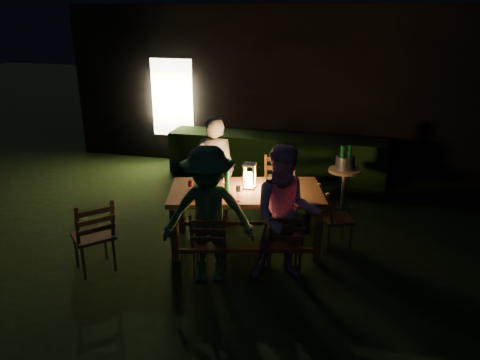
% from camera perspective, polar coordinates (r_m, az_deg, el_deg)
% --- Properties ---
extents(garden_envelope, '(40.00, 40.00, 3.20)m').
position_cam_1_polar(garden_envelope, '(11.22, 9.29, 12.08)').
color(garden_envelope, black).
rests_on(garden_envelope, ground).
extents(dining_table, '(2.21, 1.49, 0.84)m').
position_cam_1_polar(dining_table, '(6.26, 0.69, -1.90)').
color(dining_table, '#52341B').
rests_on(dining_table, ground).
extents(chair_near_left, '(0.52, 0.54, 0.95)m').
position_cam_1_polar(chair_near_left, '(5.77, -3.70, -9.10)').
color(chair_near_left, '#52341B').
rests_on(chair_near_left, ground).
extents(chair_near_right, '(0.54, 0.56, 0.97)m').
position_cam_1_polar(chair_near_right, '(5.79, 5.35, -8.98)').
color(chair_near_right, '#52341B').
rests_on(chair_near_right, ground).
extents(chair_far_left, '(0.52, 0.54, 0.89)m').
position_cam_1_polar(chair_far_left, '(7.16, -3.08, -3.20)').
color(chair_far_left, '#52341B').
rests_on(chair_far_left, ground).
extents(chair_far_right, '(0.60, 0.63, 1.06)m').
position_cam_1_polar(chair_far_right, '(7.17, 4.94, -2.78)').
color(chair_far_right, '#52341B').
rests_on(chair_far_right, ground).
extents(chair_end, '(0.55, 0.53, 0.90)m').
position_cam_1_polar(chair_end, '(6.59, 11.49, -5.73)').
color(chair_end, '#52341B').
rests_on(chair_end, ground).
extents(chair_spare, '(0.67, 0.67, 1.03)m').
position_cam_1_polar(chair_spare, '(6.14, -17.28, -7.90)').
color(chair_spare, '#52341B').
rests_on(chair_spare, ground).
extents(person_house_side, '(0.69, 0.54, 1.66)m').
position_cam_1_polar(person_house_side, '(7.00, -3.13, 1.18)').
color(person_house_side, beige).
rests_on(person_house_side, ground).
extents(person_opp_right, '(0.95, 0.83, 1.68)m').
position_cam_1_polar(person_opp_right, '(5.50, 5.59, -4.27)').
color(person_opp_right, '#CB8CAF').
rests_on(person_opp_right, ground).
extents(person_opp_left, '(1.21, 0.88, 1.68)m').
position_cam_1_polar(person_opp_left, '(5.48, -3.84, -4.32)').
color(person_opp_left, '#2D5A34').
rests_on(person_opp_left, ground).
extents(lantern, '(0.16, 0.16, 0.35)m').
position_cam_1_polar(lantern, '(6.22, 1.15, 0.33)').
color(lantern, white).
rests_on(lantern, dining_table).
extents(plate_far_left, '(0.25, 0.25, 0.01)m').
position_cam_1_polar(plate_far_left, '(6.44, -4.25, -0.43)').
color(plate_far_left, white).
rests_on(plate_far_left, dining_table).
extents(plate_near_left, '(0.25, 0.25, 0.01)m').
position_cam_1_polar(plate_near_left, '(6.03, -4.49, -1.90)').
color(plate_near_left, white).
rests_on(plate_near_left, dining_table).
extents(plate_far_right, '(0.25, 0.25, 0.01)m').
position_cam_1_polar(plate_far_right, '(6.45, 4.65, -0.40)').
color(plate_far_right, white).
rests_on(plate_far_right, dining_table).
extents(plate_near_right, '(0.25, 0.25, 0.01)m').
position_cam_1_polar(plate_near_right, '(6.05, 5.01, -1.86)').
color(plate_near_right, white).
rests_on(plate_near_right, dining_table).
extents(wineglass_a, '(0.06, 0.06, 0.18)m').
position_cam_1_polar(wineglass_a, '(6.46, -2.02, 0.43)').
color(wineglass_a, '#59070F').
rests_on(wineglass_a, dining_table).
extents(wineglass_b, '(0.06, 0.06, 0.18)m').
position_cam_1_polar(wineglass_b, '(6.11, -6.05, -0.85)').
color(wineglass_b, '#59070F').
rests_on(wineglass_b, dining_table).
extents(wineglass_c, '(0.06, 0.06, 0.18)m').
position_cam_1_polar(wineglass_c, '(5.95, 3.65, -1.37)').
color(wineglass_c, '#59070F').
rests_on(wineglass_c, dining_table).
extents(wineglass_d, '(0.06, 0.06, 0.18)m').
position_cam_1_polar(wineglass_d, '(6.41, 6.22, 0.16)').
color(wineglass_d, '#59070F').
rests_on(wineglass_d, dining_table).
extents(wineglass_e, '(0.06, 0.06, 0.18)m').
position_cam_1_polar(wineglass_e, '(5.91, -0.21, -1.46)').
color(wineglass_e, silver).
rests_on(wineglass_e, dining_table).
extents(bottle_table, '(0.07, 0.07, 0.28)m').
position_cam_1_polar(bottle_table, '(6.18, -1.62, 0.01)').
color(bottle_table, '#0F471E').
rests_on(bottle_table, dining_table).
extents(napkin_left, '(0.18, 0.14, 0.01)m').
position_cam_1_polar(napkin_left, '(5.92, -0.69, -2.27)').
color(napkin_left, red).
rests_on(napkin_left, dining_table).
extents(napkin_right, '(0.18, 0.14, 0.01)m').
position_cam_1_polar(napkin_right, '(5.98, 6.03, -2.16)').
color(napkin_right, red).
rests_on(napkin_right, dining_table).
extents(phone, '(0.14, 0.07, 0.01)m').
position_cam_1_polar(phone, '(5.96, -5.21, -2.22)').
color(phone, black).
rests_on(phone, dining_table).
extents(side_table, '(0.51, 0.51, 0.69)m').
position_cam_1_polar(side_table, '(7.70, 12.59, 0.71)').
color(side_table, olive).
rests_on(side_table, ground).
extents(ice_bucket, '(0.30, 0.30, 0.22)m').
position_cam_1_polar(ice_bucket, '(7.64, 12.70, 2.07)').
color(ice_bucket, '#A5A8AD').
rests_on(ice_bucket, side_table).
extents(bottle_bucket_a, '(0.07, 0.07, 0.32)m').
position_cam_1_polar(bottle_bucket_a, '(7.59, 12.34, 2.37)').
color(bottle_bucket_a, '#0F471E').
rests_on(bottle_bucket_a, side_table).
extents(bottle_bucket_b, '(0.07, 0.07, 0.32)m').
position_cam_1_polar(bottle_bucket_b, '(7.66, 13.11, 2.48)').
color(bottle_bucket_b, '#0F471E').
rests_on(bottle_bucket_b, side_table).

